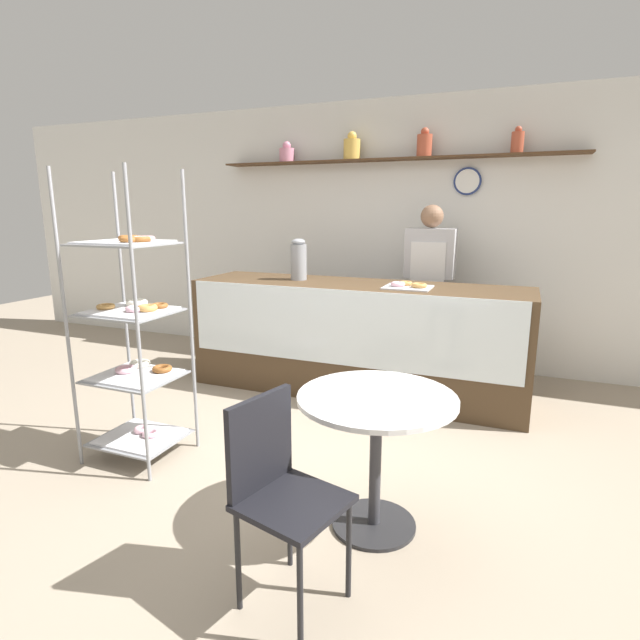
{
  "coord_description": "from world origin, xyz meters",
  "views": [
    {
      "loc": [
        1.32,
        -2.78,
        1.61
      ],
      "look_at": [
        0.0,
        0.47,
        0.83
      ],
      "focal_mm": 28.0,
      "sensor_mm": 36.0,
      "label": 1
    }
  ],
  "objects": [
    {
      "name": "ground_plane",
      "position": [
        0.0,
        0.0,
        0.0
      ],
      "size": [
        14.0,
        14.0,
        0.0
      ],
      "primitive_type": "plane",
      "color": "gray"
    },
    {
      "name": "cafe_table",
      "position": [
        0.71,
        -0.54,
        0.55
      ],
      "size": [
        0.79,
        0.79,
        0.72
      ],
      "color": "#262628",
      "rests_on": "ground_plane"
    },
    {
      "name": "pastry_rack",
      "position": [
        -0.94,
        -0.37,
        0.82
      ],
      "size": [
        0.57,
        0.51,
        1.85
      ],
      "color": "gray",
      "rests_on": "ground_plane"
    },
    {
      "name": "back_wall",
      "position": [
        -0.0,
        2.42,
        1.37
      ],
      "size": [
        10.0,
        0.3,
        2.7
      ],
      "color": "white",
      "rests_on": "ground_plane"
    },
    {
      "name": "person_worker",
      "position": [
        0.51,
        1.99,
        0.9
      ],
      "size": [
        0.46,
        0.23,
        1.65
      ],
      "color": "#282833",
      "rests_on": "ground_plane"
    },
    {
      "name": "display_counter",
      "position": [
        0.0,
        1.33,
        0.49
      ],
      "size": [
        2.93,
        0.77,
        0.98
      ],
      "color": "#4C3823",
      "rests_on": "ground_plane"
    },
    {
      "name": "coffee_carafe",
      "position": [
        -0.57,
        1.36,
        1.16
      ],
      "size": [
        0.15,
        0.15,
        0.37
      ],
      "color": "gray",
      "rests_on": "display_counter"
    },
    {
      "name": "donut_tray_counter",
      "position": [
        0.46,
        1.25,
        1.0
      ],
      "size": [
        0.38,
        0.32,
        0.05
      ],
      "color": "silver",
      "rests_on": "display_counter"
    },
    {
      "name": "cafe_chair",
      "position": [
        0.46,
        -1.14,
        0.54
      ],
      "size": [
        0.46,
        0.46,
        0.88
      ],
      "rotation": [
        0.0,
        0.0,
        7.6
      ],
      "color": "black",
      "rests_on": "ground_plane"
    }
  ]
}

